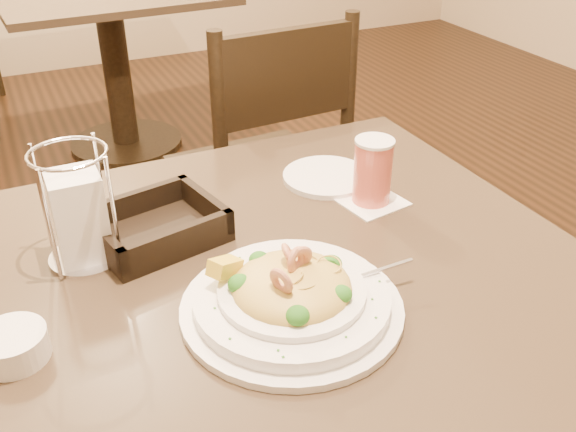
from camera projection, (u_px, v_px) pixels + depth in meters
name	position (u px, v px, depth m)	size (l,w,h in m)	color
main_table	(293.00, 378.00, 1.09)	(0.90, 0.90, 0.73)	black
background_table	(113.00, 42.00, 2.83)	(0.94, 0.94, 0.73)	black
dining_chair_near	(265.00, 167.00, 1.79)	(0.44, 0.44, 0.93)	black
pasta_bowl	(291.00, 295.00, 0.87)	(0.34, 0.31, 0.10)	white
drink_glass	(373.00, 172.00, 1.11)	(0.12, 0.12, 0.12)	white
bread_basket	(157.00, 228.00, 1.03)	(0.22, 0.20, 0.05)	black
napkin_caddy	(79.00, 214.00, 0.95)	(0.11, 0.11, 0.18)	silver
side_plate	(327.00, 177.00, 1.21)	(0.17, 0.17, 0.01)	white
butter_ramekin	(13.00, 346.00, 0.80)	(0.09, 0.09, 0.04)	white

